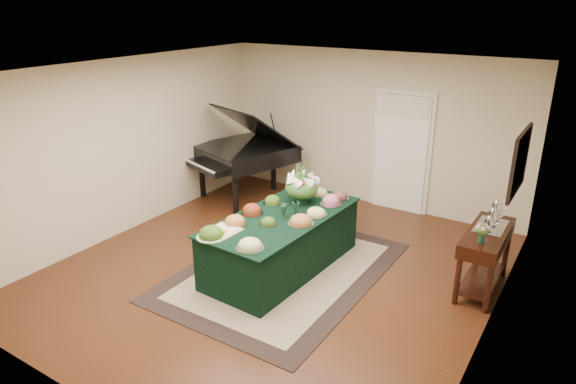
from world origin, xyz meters
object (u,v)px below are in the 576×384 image
Objects in this scene: buffet_table at (282,242)px; mahogany_sideboard at (486,245)px; floral_centerpiece at (302,184)px; grand_piano at (244,153)px.

buffet_table is 2.63m from mahogany_sideboard.
mahogany_sideboard is at bearing 8.29° from floral_centerpiece.
grand_piano is at bearing 167.72° from mahogany_sideboard.
floral_centerpiece is 2.43m from grand_piano.
mahogany_sideboard is at bearing 20.17° from buffet_table.
grand_piano is (-2.02, 1.34, -0.20)m from floral_centerpiece.
buffet_table is 1.20× the size of grand_piano.
buffet_table is 1.99× the size of mahogany_sideboard.
mahogany_sideboard is (2.46, 0.90, 0.24)m from buffet_table.
buffet_table is at bearing -159.83° from mahogany_sideboard.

